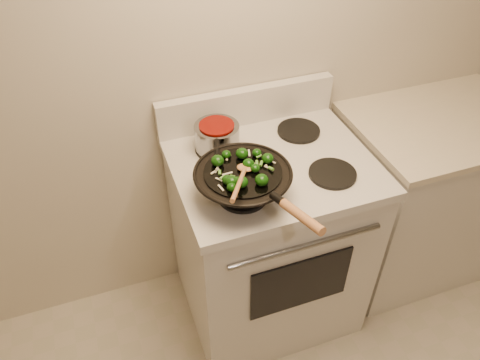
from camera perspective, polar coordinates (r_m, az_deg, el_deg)
name	(u,v)px	position (r m, az deg, el deg)	size (l,w,h in m)	color
stove	(268,239)	(2.14, 3.45, -7.17)	(0.78, 0.67, 1.08)	silver
counter_unit	(422,195)	(2.54, 21.35, -1.67)	(0.84, 0.62, 0.91)	silver
wok	(243,182)	(1.62, 0.43, -0.29)	(0.34, 0.56, 0.17)	black
stirfry	(242,169)	(1.58, 0.29, 1.34)	(0.23, 0.22, 0.04)	#0E3608
wooden_spoon	(242,176)	(1.53, 0.24, 0.44)	(0.16, 0.25, 0.08)	#AC7044
saucepan	(217,136)	(1.85, -2.83, 5.36)	(0.18, 0.28, 0.10)	gray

